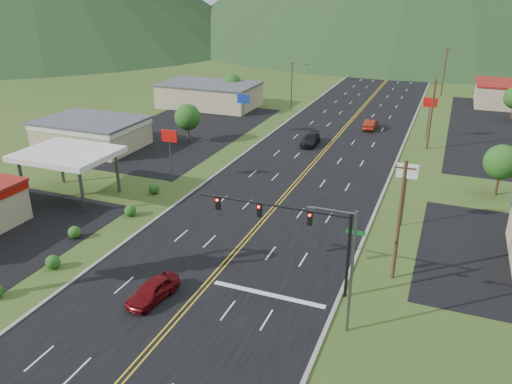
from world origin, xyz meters
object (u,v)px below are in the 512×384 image
at_px(traffic_signal, 297,225).
at_px(car_dark_mid, 310,140).
at_px(car_red_near, 153,291).
at_px(streetlight_west, 293,83).
at_px(gas_canopy, 67,155).
at_px(car_red_far, 371,124).
at_px(streetlight_east, 347,264).

height_order(traffic_signal, car_dark_mid, traffic_signal).
bearing_deg(car_red_near, traffic_signal, 40.99).
relative_size(streetlight_west, gas_canopy, 0.90).
bearing_deg(traffic_signal, car_dark_mid, 104.08).
distance_m(streetlight_west, car_red_far, 17.92).
bearing_deg(traffic_signal, streetlight_west, 107.97).
relative_size(traffic_signal, car_red_far, 2.66).
relative_size(streetlight_east, gas_canopy, 0.90).
xyz_separation_m(car_red_near, car_red_far, (6.84, 54.45, 0.02)).
xyz_separation_m(traffic_signal, streetlight_west, (-18.16, 56.00, -0.15)).
relative_size(streetlight_west, car_red_far, 1.83).
bearing_deg(car_red_far, traffic_signal, 93.61).
height_order(traffic_signal, gas_canopy, traffic_signal).
bearing_deg(car_dark_mid, car_red_far, 59.58).
height_order(traffic_signal, car_red_far, traffic_signal).
relative_size(car_dark_mid, car_red_far, 1.08).
distance_m(streetlight_west, gas_canopy, 49.10).
height_order(streetlight_west, car_dark_mid, streetlight_west).
distance_m(car_red_near, car_red_far, 54.88).
bearing_deg(streetlight_east, car_dark_mid, 108.88).
relative_size(gas_canopy, car_red_near, 2.14).
bearing_deg(car_red_near, streetlight_west, 107.19).
height_order(streetlight_east, car_red_near, streetlight_east).
relative_size(traffic_signal, car_red_near, 2.80).
xyz_separation_m(streetlight_east, car_red_far, (-7.11, 52.66, -4.37)).
relative_size(streetlight_east, car_dark_mid, 1.69).
bearing_deg(car_red_far, streetlight_east, 98.46).
bearing_deg(car_red_near, gas_canopy, 153.34).
height_order(traffic_signal, car_red_near, traffic_signal).
height_order(streetlight_west, car_red_far, streetlight_west).
height_order(gas_canopy, car_red_far, gas_canopy).
bearing_deg(traffic_signal, car_red_near, -147.99).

